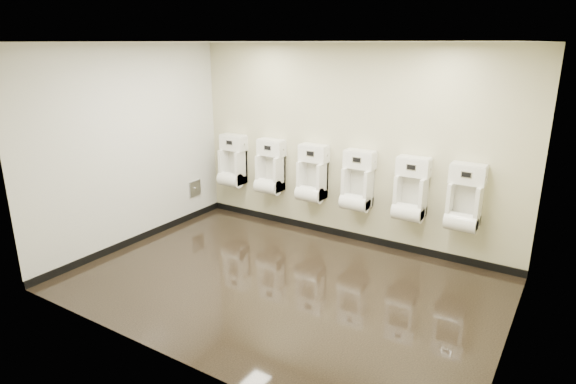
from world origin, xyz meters
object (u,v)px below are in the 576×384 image
object	(u,v)px
urinal_2	(312,178)
urinal_4	(411,194)
urinal_0	(232,165)
urinal_3	(357,185)
urinal_5	(464,203)
urinal_1	(270,171)
access_panel	(195,188)

from	to	relation	value
urinal_2	urinal_4	size ratio (longest dim) A/B	1.00
urinal_0	urinal_3	world-z (taller)	same
urinal_0	urinal_4	world-z (taller)	same
urinal_5	urinal_1	bearing A→B (deg)	180.00
urinal_5	urinal_0	bearing A→B (deg)	180.00
access_panel	urinal_1	bearing A→B (deg)	18.11
urinal_3	urinal_5	xyz separation A→B (m)	(1.45, 0.00, 0.00)
urinal_2	access_panel	bearing A→B (deg)	-168.52
access_panel	urinal_2	xyz separation A→B (m)	(1.98, 0.40, 0.38)
urinal_0	urinal_1	size ratio (longest dim) A/B	1.00
urinal_2	urinal_3	distance (m)	0.73
urinal_1	urinal_5	distance (m)	2.94
urinal_2	urinal_4	world-z (taller)	same
access_panel	urinal_0	xyz separation A→B (m)	(0.48, 0.40, 0.38)
access_panel	urinal_3	distance (m)	2.77
access_panel	urinal_0	size ratio (longest dim) A/B	0.30
urinal_1	urinal_3	xyz separation A→B (m)	(1.48, 0.00, 0.00)
access_panel	urinal_5	distance (m)	4.20
access_panel	urinal_1	size ratio (longest dim) A/B	0.30
urinal_2	urinal_4	distance (m)	1.50
urinal_1	urinal_4	distance (m)	2.25
access_panel	urinal_0	distance (m)	0.74
urinal_0	urinal_5	bearing A→B (deg)	0.00
urinal_3	urinal_4	distance (m)	0.77
urinal_2	urinal_5	size ratio (longest dim) A/B	1.00
urinal_0	access_panel	bearing A→B (deg)	-140.23
urinal_0	urinal_2	world-z (taller)	same
urinal_0	urinal_2	distance (m)	1.50
urinal_3	urinal_4	bearing A→B (deg)	0.00
urinal_1	urinal_4	bearing A→B (deg)	0.00
urinal_3	urinal_2	bearing A→B (deg)	180.00
urinal_0	urinal_2	bearing A→B (deg)	0.00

